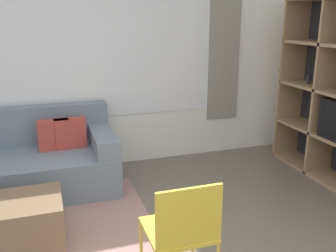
{
  "coord_description": "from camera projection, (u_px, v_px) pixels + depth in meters",
  "views": [
    {
      "loc": [
        -0.69,
        -1.68,
        1.87
      ],
      "look_at": [
        0.4,
        1.6,
        0.85
      ],
      "focal_mm": 40.0,
      "sensor_mm": 36.0,
      "label": 1
    }
  ],
  "objects": [
    {
      "name": "wall_back",
      "position": [
        102.0,
        60.0,
        4.55
      ],
      "size": [
        6.47,
        0.11,
        2.7
      ],
      "color": "white",
      "rests_on": "ground_plane"
    },
    {
      "name": "couch_main",
      "position": [
        33.0,
        163.0,
        4.1
      ],
      "size": [
        1.79,
        0.98,
        0.88
      ],
      "color": "slate",
      "rests_on": "ground_plane"
    },
    {
      "name": "ottoman",
      "position": [
        19.0,
        226.0,
        3.06
      ],
      "size": [
        0.71,
        0.56,
        0.44
      ],
      "color": "brown",
      "rests_on": "ground_plane"
    },
    {
      "name": "folding_chair",
      "position": [
        182.0,
        228.0,
        2.48
      ],
      "size": [
        0.44,
        0.46,
        0.86
      ],
      "rotation": [
        0.0,
        0.0,
        3.14
      ],
      "color": "gold",
      "rests_on": "ground_plane"
    }
  ]
}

